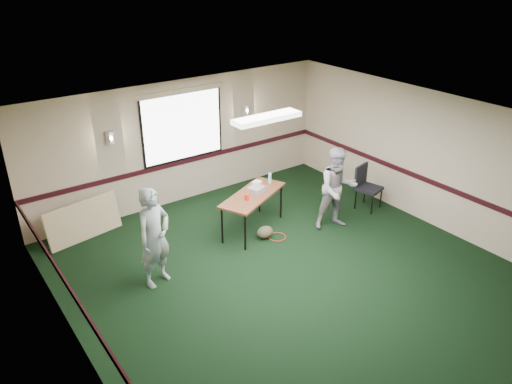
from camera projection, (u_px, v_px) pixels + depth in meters
ground at (301, 283)px, 8.43m from camera, size 8.00×8.00×0.00m
room_shell at (230, 158)px, 9.29m from camera, size 8.00×8.02×8.00m
folding_table at (253, 197)px, 9.73m from camera, size 1.71×1.24×0.79m
projector at (257, 189)px, 9.79m from camera, size 0.37×0.33×0.10m
game_console at (257, 182)px, 10.15m from camera, size 0.21×0.19×0.04m
red_cup at (247, 197)px, 9.45m from camera, size 0.08×0.08×0.12m
water_bottle at (270, 178)px, 10.14m from camera, size 0.06×0.06×0.21m
duffel_bag at (265, 232)px, 9.72m from camera, size 0.34×0.26×0.24m
cable_coil at (277, 237)px, 9.78m from camera, size 0.44×0.44×0.02m
folded_table at (83, 221)px, 9.61m from camera, size 1.50×0.47×0.76m
conference_chair at (366, 183)px, 10.71m from camera, size 0.57×0.59×0.96m
person_left at (154, 237)px, 8.09m from camera, size 0.73×0.59×1.74m
person_right at (337, 189)px, 9.81m from camera, size 0.99×0.88×1.69m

